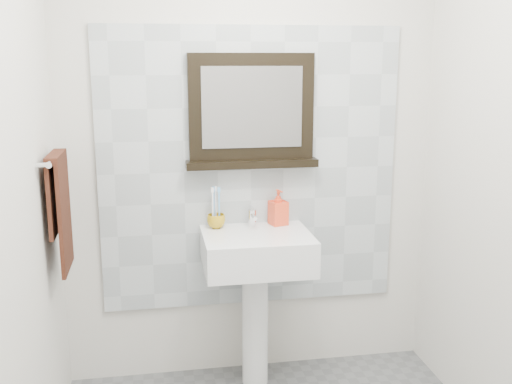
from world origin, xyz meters
TOP-DOWN VIEW (x-y plane):
  - back_wall at (0.00, 1.10)m, footprint 2.00×0.01m
  - front_wall at (0.00, -1.10)m, footprint 2.00×0.01m
  - left_wall at (-1.00, 0.00)m, footprint 0.01×2.20m
  - splashback at (0.00, 1.09)m, footprint 1.60×0.02m
  - pedestal_sink at (-0.01, 0.87)m, footprint 0.55×0.44m
  - toothbrush_cup at (-0.20, 1.01)m, footprint 0.10×0.10m
  - toothbrushes at (-0.20, 1.01)m, footprint 0.05×0.04m
  - soap_dispenser at (0.14, 1.02)m, footprint 0.11×0.11m
  - framed_mirror at (0.00, 1.06)m, footprint 0.69×0.11m
  - towel_bar at (-0.95, 0.76)m, footprint 0.07×0.40m
  - hand_towel at (-0.94, 0.76)m, footprint 0.06×0.30m

SIDE VIEW (x-z plane):
  - pedestal_sink at x=-0.01m, z-range 0.20..1.16m
  - toothbrush_cup at x=-0.20m, z-range 0.86..0.93m
  - soap_dispenser at x=0.14m, z-range 0.86..1.05m
  - toothbrushes at x=-0.20m, z-range 0.88..1.09m
  - hand_towel at x=-0.94m, z-range 0.81..1.36m
  - splashback at x=0.00m, z-range 0.40..1.90m
  - back_wall at x=0.00m, z-range 0.00..2.50m
  - front_wall at x=0.00m, z-range 0.00..2.50m
  - left_wall at x=-1.00m, z-range 0.00..2.50m
  - towel_bar at x=-0.95m, z-range 1.28..1.31m
  - framed_mirror at x=0.00m, z-range 1.16..1.75m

